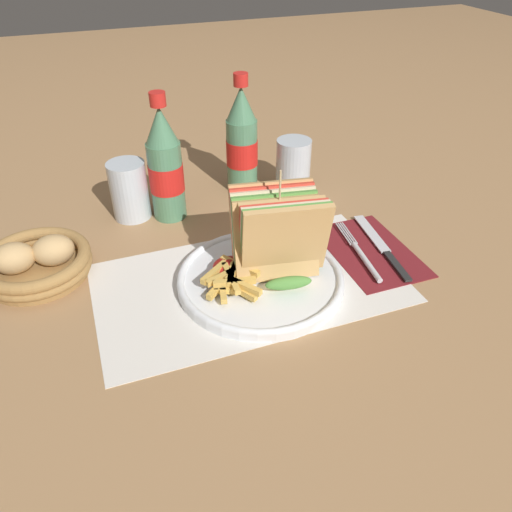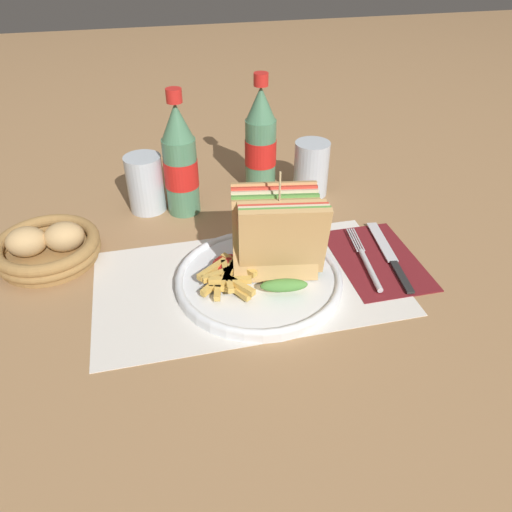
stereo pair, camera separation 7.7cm
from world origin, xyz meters
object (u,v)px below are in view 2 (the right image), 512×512
object	(u,v)px
coke_bottle_near	(180,162)
glass_near	(311,172)
coke_bottle_far	(261,142)
bread_basket	(47,247)
plate_main	(259,279)
glass_far	(146,187)
fork	(367,263)
knife	(390,256)
club_sandwich	(278,237)

from	to	relation	value
coke_bottle_near	glass_near	world-z (taller)	coke_bottle_near
coke_bottle_far	bread_basket	world-z (taller)	coke_bottle_far
plate_main	glass_far	distance (m)	0.32
fork	bread_basket	size ratio (longest dim) A/B	1.02
fork	knife	distance (m)	0.05
plate_main	glass_far	xyz separation A→B (m)	(-0.15, 0.28, 0.04)
bread_basket	club_sandwich	bearing A→B (deg)	-21.85
club_sandwich	coke_bottle_near	distance (m)	0.28
fork	glass_far	bearing A→B (deg)	147.51
coke_bottle_far	fork	bearing A→B (deg)	-71.74
coke_bottle_far	glass_near	world-z (taller)	coke_bottle_far
coke_bottle_far	glass_far	distance (m)	0.24
fork	coke_bottle_near	world-z (taller)	coke_bottle_near
coke_bottle_far	plate_main	bearing A→B (deg)	-104.14
knife	glass_far	distance (m)	0.46
bread_basket	plate_main	bearing A→B (deg)	-24.45
fork	bread_basket	bearing A→B (deg)	170.98
fork	glass_far	size ratio (longest dim) A/B	1.61
knife	glass_near	world-z (taller)	glass_near
glass_near	bread_basket	distance (m)	0.51
plate_main	club_sandwich	xyz separation A→B (m)	(0.03, 0.01, 0.07)
coke_bottle_near	glass_near	bearing A→B (deg)	2.68
glass_far	glass_near	bearing A→B (deg)	-1.80
fork	plate_main	bearing A→B (deg)	-172.32
coke_bottle_far	glass_far	xyz separation A→B (m)	(-0.23, -0.03, -0.05)
plate_main	knife	xyz separation A→B (m)	(0.23, 0.02, -0.00)
glass_near	coke_bottle_far	bearing A→B (deg)	154.08
glass_near	plate_main	bearing A→B (deg)	-122.68
knife	coke_bottle_far	distance (m)	0.34
club_sandwich	glass_near	world-z (taller)	club_sandwich
coke_bottle_near	glass_far	xyz separation A→B (m)	(-0.07, 0.02, -0.05)
fork	glass_far	world-z (taller)	glass_far
glass_near	glass_far	xyz separation A→B (m)	(-0.32, 0.01, 0.00)
club_sandwich	bread_basket	world-z (taller)	club_sandwich
club_sandwich	fork	world-z (taller)	club_sandwich
plate_main	coke_bottle_near	distance (m)	0.28
knife	coke_bottle_near	bearing A→B (deg)	149.80
club_sandwich	fork	size ratio (longest dim) A/B	0.98
coke_bottle_far	glass_far	bearing A→B (deg)	-171.44
coke_bottle_near	glass_far	world-z (taller)	coke_bottle_near
plate_main	coke_bottle_far	size ratio (longest dim) A/B	1.11
glass_far	club_sandwich	bearing A→B (deg)	-56.02
plate_main	glass_far	bearing A→B (deg)	118.86
glass_far	bread_basket	distance (m)	0.22
glass_near	fork	bearing A→B (deg)	-87.92
coke_bottle_far	glass_near	bearing A→B (deg)	-25.92
glass_near	bread_basket	size ratio (longest dim) A/B	0.64
bread_basket	coke_bottle_near	bearing A→B (deg)	24.47
plate_main	coke_bottle_far	xyz separation A→B (m)	(0.08, 0.31, 0.09)
fork	knife	size ratio (longest dim) A/B	0.87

